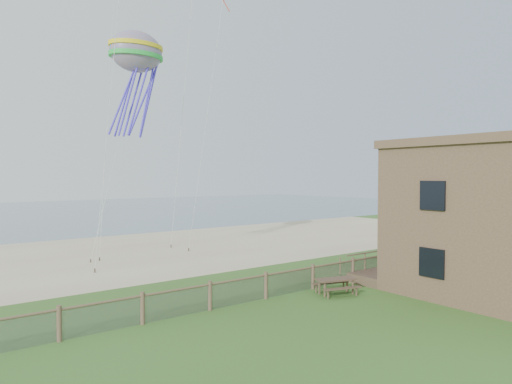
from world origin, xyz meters
TOP-DOWN VIEW (x-y plane):
  - ground at (0.00, 0.00)m, footprint 160.00×160.00m
  - sand_beach at (0.00, 22.00)m, footprint 72.00×20.00m
  - ocean at (0.00, 66.00)m, footprint 160.00×68.00m
  - chainlink_fence at (0.00, 6.00)m, footprint 36.20×0.20m
  - motel_deck at (13.00, 5.00)m, footprint 15.00×2.00m
  - picnic_table at (3.19, 4.60)m, footprint 2.28×1.98m
  - octopus_kite at (-1.66, 16.79)m, footprint 3.57×2.63m

SIDE VIEW (x-z plane):
  - ground at x=0.00m, z-range 0.00..0.00m
  - ocean at x=0.00m, z-range -0.01..0.01m
  - sand_beach at x=0.00m, z-range -0.01..0.01m
  - motel_deck at x=13.00m, z-range 0.00..0.50m
  - picnic_table at x=3.19m, z-range 0.00..0.82m
  - chainlink_fence at x=0.00m, z-range -0.07..1.18m
  - octopus_kite at x=-1.66m, z-range 8.01..15.05m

